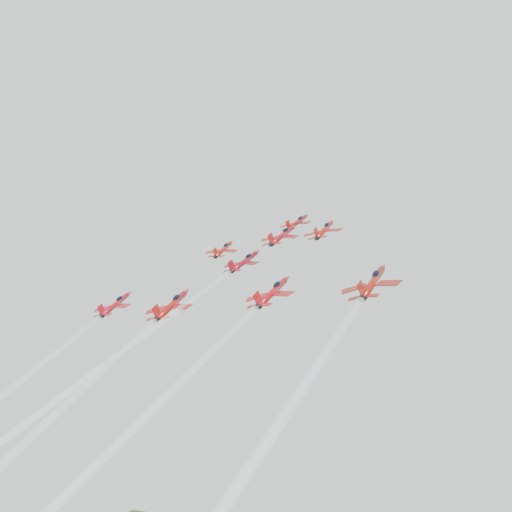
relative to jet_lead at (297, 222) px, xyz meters
The scene contains 6 objects.
jet_lead is the anchor object (origin of this frame).
jet_row2_left 19.89m from the jet_lead, 136.98° to the right, with size 8.47×10.80×6.98m.
jet_row2_center 9.17m from the jet_lead, 90.64° to the right, with size 10.16×12.96×8.38m.
jet_row2_right 13.74m from the jet_lead, 35.48° to the right, with size 9.59×12.24×7.91m.
jet_center 68.67m from the jet_lead, 92.31° to the right, with size 9.10×85.25×51.87m.
jet_rear_right 90.54m from the jet_lead, 80.65° to the right, with size 9.90×92.83×56.48m.
Camera 1 is at (60.78, -100.84, 132.90)m, focal length 40.00 mm.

